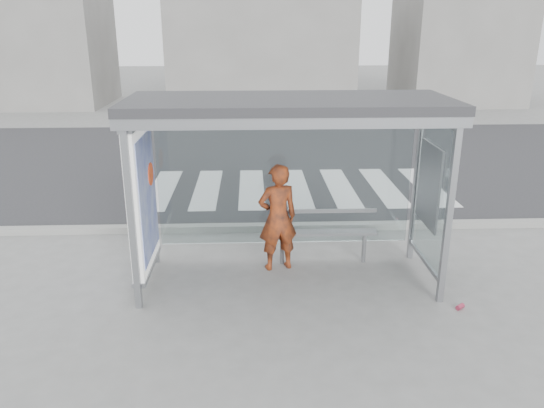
{
  "coord_description": "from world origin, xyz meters",
  "views": [
    {
      "loc": [
        -0.51,
        -6.92,
        3.55
      ],
      "look_at": [
        -0.22,
        0.2,
        1.1
      ],
      "focal_mm": 35.0,
      "sensor_mm": 36.0,
      "label": 1
    }
  ],
  "objects": [
    {
      "name": "ground",
      "position": [
        0.0,
        0.0,
        0.0
      ],
      "size": [
        80.0,
        80.0,
        0.0
      ],
      "primitive_type": "plane",
      "color": "slate",
      "rests_on": "ground"
    },
    {
      "name": "building_left",
      "position": [
        -10.0,
        18.0,
        3.0
      ],
      "size": [
        6.0,
        5.0,
        6.0
      ],
      "primitive_type": "cube",
      "color": "slate",
      "rests_on": "ground"
    },
    {
      "name": "bench",
      "position": [
        0.59,
        0.58,
        0.51
      ],
      "size": [
        1.64,
        0.21,
        0.85
      ],
      "color": "slate",
      "rests_on": "ground"
    },
    {
      "name": "soda_can",
      "position": [
        2.2,
        -0.92,
        0.03
      ],
      "size": [
        0.14,
        0.13,
        0.07
      ],
      "primitive_type": "cylinder",
      "rotation": [
        0.0,
        1.57,
        0.65
      ],
      "color": "#C13857",
      "rests_on": "ground"
    },
    {
      "name": "curb",
      "position": [
        0.0,
        1.95,
        0.06
      ],
      "size": [
        30.0,
        0.18,
        0.12
      ],
      "primitive_type": "cube",
      "color": "gray",
      "rests_on": "ground"
    },
    {
      "name": "building_right",
      "position": [
        9.0,
        18.0,
        3.5
      ],
      "size": [
        5.0,
        5.0,
        7.0
      ],
      "primitive_type": "cube",
      "color": "slate",
      "rests_on": "ground"
    },
    {
      "name": "person",
      "position": [
        -0.12,
        0.41,
        0.82
      ],
      "size": [
        0.67,
        0.53,
        1.63
      ],
      "primitive_type": "imported",
      "rotation": [
        0.0,
        0.0,
        3.4
      ],
      "color": "#CE4F13",
      "rests_on": "ground"
    },
    {
      "name": "road",
      "position": [
        0.0,
        7.0,
        0.0
      ],
      "size": [
        30.0,
        10.0,
        0.01
      ],
      "primitive_type": "cube",
      "color": "#2B2B2D",
      "rests_on": "ground"
    },
    {
      "name": "crosswalk",
      "position": [
        0.5,
        4.5,
        0.0
      ],
      "size": [
        6.55,
        3.0,
        0.0
      ],
      "color": "silver",
      "rests_on": "ground"
    },
    {
      "name": "building_center",
      "position": [
        0.0,
        18.0,
        2.5
      ],
      "size": [
        8.0,
        5.0,
        5.0
      ],
      "primitive_type": "cube",
      "color": "slate",
      "rests_on": "ground"
    },
    {
      "name": "bus_shelter",
      "position": [
        -0.37,
        0.06,
        1.98
      ],
      "size": [
        4.25,
        1.65,
        2.62
      ],
      "color": "gray",
      "rests_on": "ground"
    }
  ]
}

